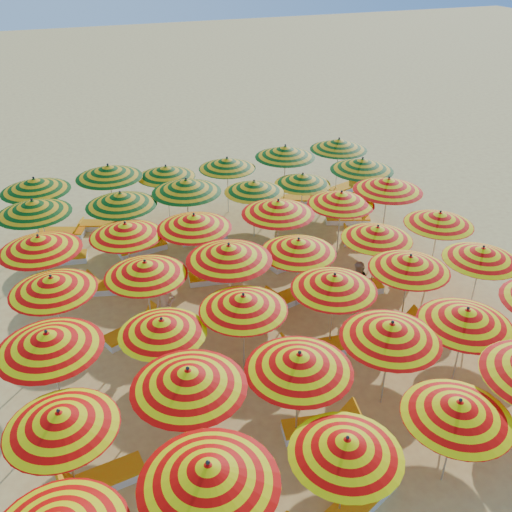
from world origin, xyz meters
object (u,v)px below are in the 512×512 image
Objects in this scene: lounger_13 at (354,288)px; beachgoer_b at (357,283)px; umbrella_12 at (48,341)px; lounger_9 at (390,328)px; umbrella_35 at (362,164)px; lounger_20 at (144,248)px; umbrella_21 at (298,246)px; umbrella_39 at (227,163)px; beachgoer_a at (166,307)px; lounger_14 at (413,271)px; umbrella_36 at (35,185)px; umbrella_41 at (339,144)px; lounger_15 at (114,287)px; lounger_11 at (251,314)px; umbrella_38 at (166,171)px; umbrella_17 at (482,254)px; umbrella_40 at (285,152)px; umbrella_22 at (377,233)px; umbrella_28 at (341,198)px; umbrella_31 at (121,199)px; umbrella_14 at (243,303)px; umbrella_7 at (188,378)px; umbrella_25 at (126,230)px; lounger_16 at (214,277)px; umbrella_8 at (299,362)px; umbrella_37 at (109,171)px; umbrella_29 at (388,185)px; umbrella_33 at (254,187)px; lounger_2 at (363,498)px; lounger_8 at (312,350)px; lounger_22 at (349,219)px; lounger_24 at (102,225)px; lounger_25 at (299,200)px; umbrella_18 at (52,284)px; umbrella_23 at (439,218)px; lounger_21 at (205,236)px; lounger_4 at (101,480)px; umbrella_32 at (186,186)px; umbrella_6 at (60,420)px; umbrella_26 at (194,221)px; umbrella_34 at (303,179)px; lounger_23 at (62,233)px; lounger_17 at (293,260)px; umbrella_13 at (162,326)px; umbrella_9 at (391,331)px; umbrella_24 at (39,243)px; umbrella_20 at (229,252)px; lounger_12 at (276,303)px; umbrella_30 at (33,207)px.

beachgoer_b is at bearing 71.17° from lounger_13.
umbrella_12 reaches higher than lounger_9.
umbrella_35 reaches higher than lounger_9.
umbrella_21 is at bearing -63.83° from lounger_20.
beachgoer_a is at bearing -120.62° from umbrella_39.
umbrella_36 is at bearing -54.29° from lounger_14.
umbrella_41 is 1.58× the size of lounger_15.
umbrella_38 is at bearing 78.24° from lounger_11.
umbrella_12 reaches higher than umbrella_17.
umbrella_40 is (2.45, -0.03, 0.18)m from umbrella_39.
umbrella_28 is (0.05, 2.46, 0.10)m from umbrella_22.
umbrella_14 is at bearing -74.53° from umbrella_31.
umbrella_36 is at bearing 102.67° from umbrella_7.
umbrella_25 is 3.27m from lounger_16.
lounger_13 is (4.12, 4.76, -2.03)m from umbrella_8.
umbrella_38 is at bearing -179.51° from umbrella_41.
umbrella_7 is 11.78m from umbrella_37.
umbrella_29 is 6.32m from umbrella_39.
umbrella_21 is 4.70m from umbrella_33.
lounger_2 and lounger_8 have the same top height.
lounger_13 is 5.01m from lounger_22.
lounger_25 is at bearing 16.63° from lounger_24.
umbrella_18 is 8.14m from umbrella_38.
umbrella_23 is 1.34× the size of lounger_21.
umbrella_37 is at bearing -107.38° from lounger_4.
lounger_9 is (4.04, -7.17, -2.14)m from umbrella_32.
umbrella_6 is 5.76m from beachgoer_a.
umbrella_26 reaches higher than umbrella_38.
umbrella_17 is 3.03m from umbrella_22.
umbrella_32 reaches higher than umbrella_36.
umbrella_34 reaches higher than lounger_23.
beachgoer_b is at bearing -87.22° from lounger_17.
umbrella_13 reaches higher than lounger_13.
umbrella_28 is at bearing 71.08° from umbrella_9.
umbrella_24 reaches higher than umbrella_17.
umbrella_20 is (2.40, 2.28, 0.31)m from umbrella_13.
umbrella_36 is (-9.35, 2.18, 0.29)m from umbrella_34.
umbrella_39 reaches higher than umbrella_34.
umbrella_39 is 4.94m from umbrella_41.
umbrella_22 is at bearing -91.24° from umbrella_28.
umbrella_39 is 4.79m from lounger_20.
umbrella_21 is 1.00× the size of umbrella_25.
umbrella_22 is 1.16× the size of umbrella_38.
lounger_12 is 7.68m from lounger_25.
umbrella_35 is at bearing 54.14° from umbrella_8.
umbrella_30 is at bearing -87.95° from lounger_23.
umbrella_35 is at bearing -28.24° from lounger_25.
umbrella_6 is 11.95m from umbrella_17.
umbrella_29 is 1.65× the size of lounger_17.
lounger_12 and lounger_14 have the same top height.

